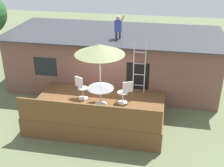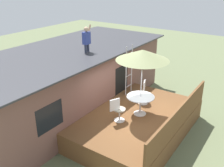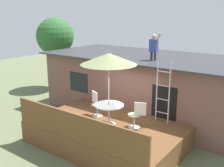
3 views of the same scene
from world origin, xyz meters
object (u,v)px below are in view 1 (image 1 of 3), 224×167
(patio_umbrella, at_px, (100,49))
(step_ladder, at_px, (139,69))
(patio_table, at_px, (101,92))
(person_figure, at_px, (118,25))
(patio_chair_left, at_px, (81,88))
(patio_chair_right, at_px, (124,93))

(patio_umbrella, distance_m, step_ladder, 2.29)
(patio_table, height_order, person_figure, person_figure)
(patio_umbrella, relative_size, step_ladder, 1.15)
(patio_table, relative_size, step_ladder, 0.47)
(patio_table, height_order, patio_chair_left, patio_chair_left)
(patio_umbrella, xyz_separation_m, person_figure, (0.24, 2.71, 0.22))
(patio_umbrella, bearing_deg, person_figure, 84.90)
(patio_table, xyz_separation_m, patio_chair_right, (0.91, 0.34, -0.13))
(patio_table, xyz_separation_m, patio_umbrella, (-0.00, 0.00, 1.76))
(patio_table, distance_m, patio_umbrella, 1.76)
(patio_chair_left, xyz_separation_m, patio_chair_right, (1.82, -0.08, 0.00))
(patio_umbrella, height_order, patio_chair_left, patio_umbrella)
(patio_table, bearing_deg, patio_chair_left, 155.28)
(patio_chair_right, bearing_deg, patio_umbrella, -0.00)
(person_figure, bearing_deg, step_ladder, -50.44)
(step_ladder, bearing_deg, patio_table, -135.83)
(patio_umbrella, bearing_deg, patio_chair_right, 20.40)
(step_ladder, height_order, person_figure, person_figure)
(step_ladder, relative_size, person_figure, 1.98)
(step_ladder, xyz_separation_m, person_figure, (-1.14, 1.37, 1.47))
(patio_chair_left, bearing_deg, patio_chair_right, 22.11)
(step_ladder, height_order, patio_chair_left, step_ladder)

